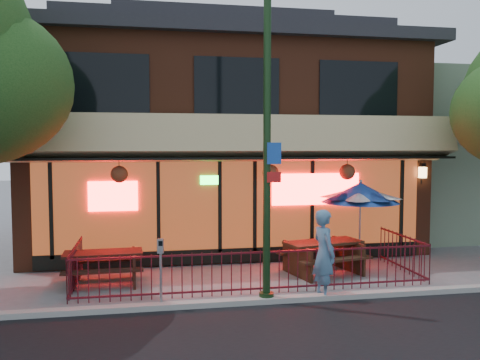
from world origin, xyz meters
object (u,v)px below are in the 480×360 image
Objects in this scene: picnic_table_right at (323,252)px; pedestrian at (324,254)px; picnic_table_left at (103,263)px; street_light at (267,156)px; patio_umbrella at (360,192)px; parking_meter_near at (161,261)px.

pedestrian is at bearing -109.49° from picnic_table_right.
street_light is at bearing -30.06° from picnic_table_left.
picnic_table_right is at bearing -156.20° from patio_umbrella.
picnic_table_right is at bearing 25.82° from parking_meter_near.
street_light is 3.04× the size of picnic_table_right.
picnic_table_left is 5.59m from picnic_table_right.
picnic_table_left is at bearing -179.96° from picnic_table_right.
street_light is 4.89m from picnic_table_left.
street_light is at bearing -134.35° from picnic_table_right.
patio_umbrella is 6.21m from parking_meter_near.
street_light is 3.56× the size of pedestrian.
picnic_table_right is 2.18m from pedestrian.
pedestrian is at bearing 0.81° from parking_meter_near.
patio_umbrella reaches higher than picnic_table_right.
street_light is at bearing 83.09° from pedestrian.
pedestrian is at bearing 2.32° from street_light.
pedestrian reaches higher than picnic_table_right.
patio_umbrella is 3.41m from pedestrian.
picnic_table_right is 2.03m from patio_umbrella.
pedestrian is (-1.97, -2.57, -1.08)m from patio_umbrella.
patio_umbrella is (6.84, 0.56, 1.54)m from picnic_table_left.
picnic_table_right is at bearing -28.71° from pedestrian.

